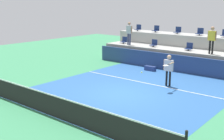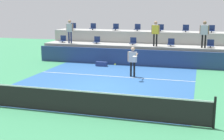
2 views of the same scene
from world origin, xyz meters
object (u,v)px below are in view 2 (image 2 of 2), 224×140
(stadium_chair_upper_mid_right, at_px, (161,28))
(stadium_chair_lower_right, at_px, (171,43))
(stadium_chair_upper_right, at_px, (186,29))
(spectator_in_white, at_px, (70,29))
(spectator_leaning_on_rail, at_px, (155,31))
(stadium_chair_upper_center, at_px, (137,28))
(stadium_chair_lower_far_right, at_px, (211,44))
(equipment_bag, at_px, (101,64))
(tennis_ball, at_px, (115,64))
(stadium_chair_upper_far_left, at_px, (73,27))
(stadium_chair_upper_far_right, at_px, (212,29))
(stadium_chair_lower_center, at_px, (133,42))
(spectator_in_grey, at_px, (204,32))
(stadium_chair_lower_far_left, at_px, (63,40))
(stadium_chair_upper_mid_left, at_px, (116,28))
(tennis_player, at_px, (133,59))
(stadium_chair_lower_left, at_px, (97,41))
(stadium_chair_upper_left, at_px, (93,27))

(stadium_chair_upper_mid_right, bearing_deg, stadium_chair_lower_right, -61.65)
(stadium_chair_lower_right, relative_size, stadium_chair_upper_right, 1.00)
(stadium_chair_upper_right, xyz_separation_m, spectator_in_white, (-8.16, -2.18, -0.03))
(spectator_leaning_on_rail, bearing_deg, stadium_chair_upper_center, 127.73)
(stadium_chair_lower_far_right, bearing_deg, equipment_bag, -163.19)
(spectator_leaning_on_rail, bearing_deg, tennis_ball, -101.37)
(stadium_chair_upper_far_left, bearing_deg, stadium_chair_upper_far_right, 0.00)
(stadium_chair_lower_center, relative_size, spectator_in_grey, 0.30)
(stadium_chair_lower_center, distance_m, spectator_leaning_on_rail, 1.85)
(stadium_chair_upper_right, relative_size, stadium_chair_upper_far_right, 1.00)
(stadium_chair_lower_far_left, relative_size, spectator_leaning_on_rail, 0.31)
(stadium_chair_upper_far_right, bearing_deg, tennis_ball, -120.97)
(stadium_chair_upper_center, bearing_deg, stadium_chair_upper_far_left, 180.00)
(tennis_ball, bearing_deg, stadium_chair_upper_far_left, 125.53)
(stadium_chair_lower_right, distance_m, stadium_chair_upper_right, 2.16)
(stadium_chair_lower_far_right, bearing_deg, stadium_chair_upper_center, 161.24)
(stadium_chair_upper_mid_left, bearing_deg, stadium_chair_lower_center, -45.35)
(stadium_chair_upper_mid_left, xyz_separation_m, stadium_chair_upper_far_right, (7.06, 0.00, 0.00))
(tennis_player, relative_size, spectator_in_white, 0.99)
(stadium_chair_upper_mid_left, height_order, equipment_bag, stadium_chair_upper_mid_left)
(stadium_chair_lower_far_right, relative_size, stadium_chair_upper_far_right, 1.00)
(stadium_chair_lower_far_left, bearing_deg, stadium_chair_upper_right, 11.41)
(stadium_chair_upper_mid_left, height_order, spectator_in_white, spectator_in_white)
(stadium_chair_lower_left, xyz_separation_m, stadium_chair_lower_center, (2.71, 0.00, 0.00))
(stadium_chair_upper_mid_left, bearing_deg, spectator_in_white, -142.79)
(stadium_chair_lower_center, distance_m, spectator_in_white, 4.74)
(stadium_chair_lower_far_right, distance_m, tennis_ball, 7.92)
(stadium_chair_lower_center, distance_m, stadium_chair_upper_far_right, 5.65)
(stadium_chair_upper_right, relative_size, spectator_in_grey, 0.30)
(stadium_chair_upper_left, distance_m, stadium_chair_upper_mid_left, 1.86)
(stadium_chair_upper_far_left, xyz_separation_m, stadium_chair_upper_mid_right, (7.02, 0.00, 0.00))
(stadium_chair_lower_center, xyz_separation_m, stadium_chair_upper_far_left, (-5.34, 1.80, 0.85))
(stadium_chair_upper_left, bearing_deg, stadium_chair_lower_far_right, -11.47)
(spectator_in_white, height_order, tennis_ball, spectator_in_white)
(stadium_chair_lower_right, relative_size, equipment_bag, 0.68)
(stadium_chair_lower_left, height_order, spectator_in_grey, spectator_in_grey)
(stadium_chair_upper_far_left, height_order, tennis_ball, stadium_chair_upper_far_left)
(stadium_chair_lower_right, xyz_separation_m, stadium_chair_upper_mid_right, (-0.97, 1.80, 0.85))
(stadium_chair_upper_right, distance_m, tennis_player, 6.97)
(stadium_chair_upper_center, height_order, equipment_bag, stadium_chair_upper_center)
(spectator_in_white, bearing_deg, spectator_leaning_on_rail, 0.00)
(tennis_player, height_order, tennis_ball, tennis_player)
(spectator_leaning_on_rail, xyz_separation_m, equipment_bag, (-3.29, -1.70, -2.12))
(tennis_ball, xyz_separation_m, equipment_bag, (-2.11, 4.20, -0.84))
(stadium_chair_lower_left, relative_size, tennis_ball, 7.65)
(stadium_chair_lower_far_right, distance_m, stadium_chair_upper_far_right, 1.99)
(stadium_chair_lower_left, relative_size, stadium_chair_upper_mid_right, 1.00)
(stadium_chair_lower_left, relative_size, tennis_player, 0.31)
(stadium_chair_upper_far_left, height_order, tennis_player, stadium_chair_upper_far_left)
(stadium_chair_lower_far_left, xyz_separation_m, stadium_chair_upper_far_right, (10.71, 1.80, 0.85))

